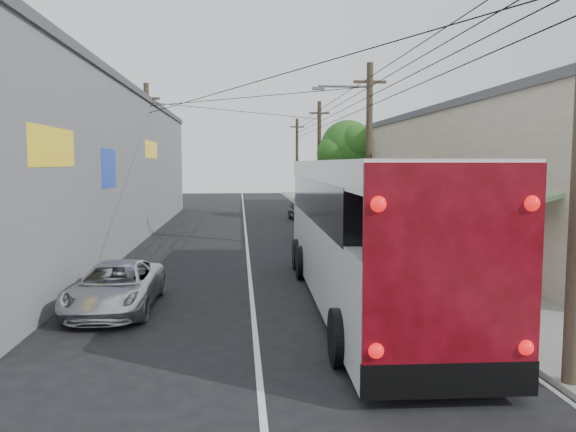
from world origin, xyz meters
name	(u,v)px	position (x,y,z in m)	size (l,w,h in m)	color
ground	(257,357)	(0.00, 0.00, 0.00)	(120.00, 120.00, 0.00)	black
sidewalk	(362,230)	(6.50, 20.00, 0.06)	(3.00, 80.00, 0.12)	slate
building_right	(429,174)	(10.99, 22.00, 3.15)	(7.09, 40.00, 6.25)	beige
building_left	(74,166)	(-8.50, 18.00, 3.65)	(7.20, 36.00, 7.25)	gray
utility_poles	(302,157)	(3.13, 20.33, 4.13)	(11.80, 45.28, 8.00)	#473828
street_tree	(349,149)	(6.87, 26.02, 4.67)	(4.40, 4.00, 6.60)	#3F2B19
coach_bus	(363,230)	(3.00, 4.11, 2.00)	(3.32, 13.47, 3.86)	white
jeepney	(116,287)	(-3.54, 3.89, 0.61)	(2.02, 4.39, 1.22)	silver
parked_suv	(331,226)	(3.80, 14.41, 0.92)	(2.59, 6.37, 1.85)	gray
parked_car_mid	(302,211)	(3.80, 26.00, 0.64)	(1.50, 3.73, 1.27)	#242428
parked_car_far	(305,207)	(4.25, 28.26, 0.70)	(1.49, 4.28, 1.41)	black
pedestrian_near	(392,241)	(5.40, 9.85, 0.86)	(0.54, 0.36, 1.49)	#C86A80
pedestrian_far	(384,230)	(5.88, 12.92, 0.91)	(0.77, 0.60, 1.58)	#97B5DC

